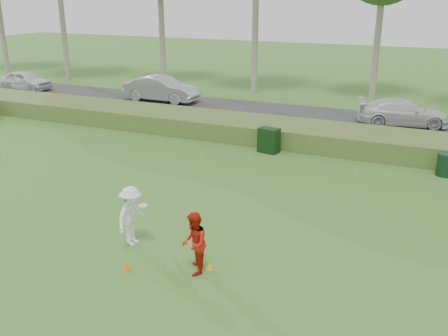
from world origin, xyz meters
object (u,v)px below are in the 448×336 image
at_px(cone_yellow, 209,265).
at_px(utility_cabinet, 269,140).
at_px(car_left, 25,80).
at_px(player_white, 131,216).
at_px(car_mid, 161,89).
at_px(car_right, 403,113).
at_px(player_red, 194,243).
at_px(trash_bin, 445,165).
at_px(cone_orange, 126,266).

bearing_deg(cone_yellow, utility_cabinet, 100.30).
bearing_deg(car_left, player_white, -130.76).
xyz_separation_m(utility_cabinet, car_mid, (-9.92, 7.46, 0.31)).
bearing_deg(car_mid, cone_yellow, -146.83).
distance_m(car_mid, car_right, 14.99).
relative_size(player_red, car_left, 0.42).
relative_size(player_white, trash_bin, 1.94).
distance_m(trash_bin, car_mid, 18.81).
bearing_deg(player_red, utility_cabinet, 164.69).
height_order(player_white, trash_bin, player_white).
xyz_separation_m(player_red, utility_cabinet, (-1.56, 10.44, -0.27)).
height_order(player_red, utility_cabinet, player_red).
relative_size(player_white, car_right, 0.37).
xyz_separation_m(trash_bin, car_right, (-2.23, 7.35, 0.29)).
bearing_deg(player_red, car_left, -151.35).
distance_m(cone_orange, utility_cabinet, 11.07).
distance_m(player_white, utility_cabinet, 9.79).
relative_size(player_white, car_mid, 0.35).
bearing_deg(player_white, cone_orange, -150.78).
bearing_deg(car_right, car_mid, 76.37).
relative_size(utility_cabinet, car_right, 0.24).
height_order(player_white, player_red, player_white).
bearing_deg(car_right, cone_yellow, 156.63).
bearing_deg(cone_orange, player_red, 20.61).
height_order(car_mid, car_right, car_mid).
distance_m(player_red, utility_cabinet, 10.55).
bearing_deg(player_white, car_right, -16.41).
bearing_deg(cone_yellow, player_red, -134.90).
xyz_separation_m(utility_cabinet, car_right, (5.07, 7.26, 0.18)).
bearing_deg(trash_bin, player_white, -129.86).
bearing_deg(car_left, cone_yellow, -128.03).
relative_size(cone_yellow, car_left, 0.06).
relative_size(utility_cabinet, car_left, 0.28).
bearing_deg(car_mid, cone_orange, -152.68).
height_order(player_white, cone_yellow, player_white).
bearing_deg(cone_orange, car_right, 74.21).
relative_size(cone_orange, cone_yellow, 0.97).
bearing_deg(trash_bin, car_right, 106.87).
relative_size(cone_orange, car_left, 0.06).
xyz_separation_m(player_white, trash_bin, (8.07, 9.67, -0.42)).
relative_size(trash_bin, car_left, 0.23).
bearing_deg(utility_cabinet, car_left, 173.32).
bearing_deg(car_right, car_left, 77.82).
bearing_deg(utility_cabinet, player_red, -69.93).
height_order(player_white, car_right, player_white).
height_order(cone_orange, car_left, car_left).
distance_m(player_red, car_right, 18.04).
distance_m(player_red, cone_orange, 1.92).
relative_size(car_left, car_right, 0.85).
bearing_deg(car_mid, player_red, -147.91).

